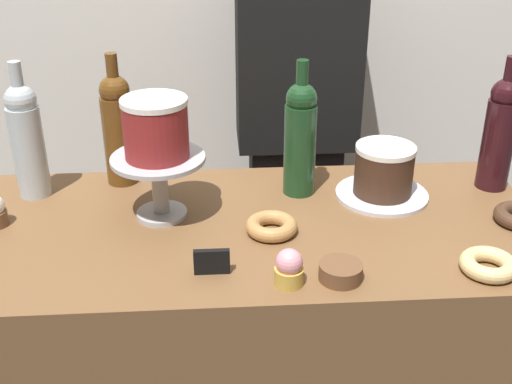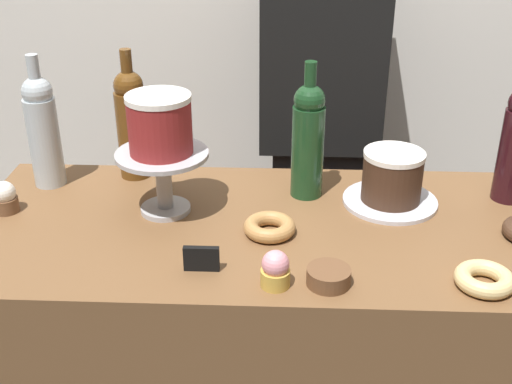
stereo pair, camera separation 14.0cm
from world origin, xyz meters
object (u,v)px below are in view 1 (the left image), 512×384
wine_bottle_clear (27,138)px  donut_maple (271,226)px  white_layer_cake (156,128)px  wine_bottle_amber (118,127)px  cookie_stack (341,272)px  wine_bottle_green (300,136)px  donut_glazed (489,265)px  barista_figure (295,144)px  wine_bottle_dark_red (500,132)px  cupcake_strawberry (289,268)px  chocolate_round_cake (384,170)px  price_sign_chalkboard (212,262)px  cake_stand_pedestal (159,177)px

wine_bottle_clear → donut_maple: (0.55, -0.22, -0.13)m
white_layer_cake → wine_bottle_amber: (-0.11, 0.19, -0.07)m
cookie_stack → wine_bottle_amber: bearing=135.0°
wine_bottle_green → donut_maple: size_ratio=2.91×
wine_bottle_green → donut_glazed: wine_bottle_green is taller
wine_bottle_green → barista_figure: (0.05, 0.48, -0.22)m
wine_bottle_dark_red → donut_maple: 0.61m
white_layer_cake → wine_bottle_dark_red: bearing=7.0°
cupcake_strawberry → wine_bottle_dark_red: bearing=35.1°
chocolate_round_cake → barista_figure: (-0.14, 0.52, -0.14)m
price_sign_chalkboard → barista_figure: barista_figure is taller
white_layer_cake → barista_figure: 0.75m
cake_stand_pedestal → white_layer_cake: (-0.00, 0.00, 0.11)m
wine_bottle_dark_red → cookie_stack: wine_bottle_dark_red is taller
white_layer_cake → barista_figure: bearing=57.0°
cupcake_strawberry → barista_figure: barista_figure is taller
wine_bottle_green → price_sign_chalkboard: (-0.21, -0.34, -0.12)m
donut_maple → barista_figure: barista_figure is taller
wine_bottle_amber → cupcake_strawberry: bearing=-52.4°
white_layer_cake → wine_bottle_green: bearing=17.2°
chocolate_round_cake → cake_stand_pedestal: bearing=-173.2°
barista_figure → white_layer_cake: bearing=-123.0°
wine_bottle_dark_red → wine_bottle_clear: size_ratio=1.00×
donut_glazed → wine_bottle_green: bearing=131.3°
wine_bottle_clear → cupcake_strawberry: wine_bottle_clear is taller
wine_bottle_clear → donut_maple: 0.61m
donut_maple → donut_glazed: 0.45m
donut_glazed → price_sign_chalkboard: size_ratio=1.60×
donut_maple → cookie_stack: (0.12, -0.18, 0.00)m
cookie_stack → donut_maple: bearing=122.4°
white_layer_cake → cookie_stack: (0.36, -0.28, -0.20)m
chocolate_round_cake → cookie_stack: bearing=-115.7°
chocolate_round_cake → cupcake_strawberry: (-0.26, -0.35, -0.04)m
white_layer_cake → wine_bottle_dark_red: wine_bottle_dark_red is taller
cake_stand_pedestal → wine_bottle_clear: (-0.31, 0.13, 0.05)m
wine_bottle_amber → cookie_stack: wine_bottle_amber is taller
wine_bottle_clear → donut_glazed: bearing=-22.7°
cookie_stack → price_sign_chalkboard: size_ratio=1.20×
wine_bottle_amber → donut_glazed: (0.76, -0.46, -0.13)m
price_sign_chalkboard → cake_stand_pedestal: bearing=115.0°
white_layer_cake → wine_bottle_amber: 0.23m
cake_stand_pedestal → price_sign_chalkboard: bearing=-65.0°
cake_stand_pedestal → donut_glazed: cake_stand_pedestal is taller
cake_stand_pedestal → wine_bottle_green: size_ratio=0.63×
white_layer_cake → cookie_stack: 0.49m
wine_bottle_green → donut_maple: (-0.08, -0.19, -0.13)m
cupcake_strawberry → donut_maple: (-0.02, 0.19, -0.02)m
white_layer_cake → donut_glazed: size_ratio=1.26×
cake_stand_pedestal → cupcake_strawberry: cake_stand_pedestal is taller
price_sign_chalkboard → wine_bottle_clear: bearing=138.7°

